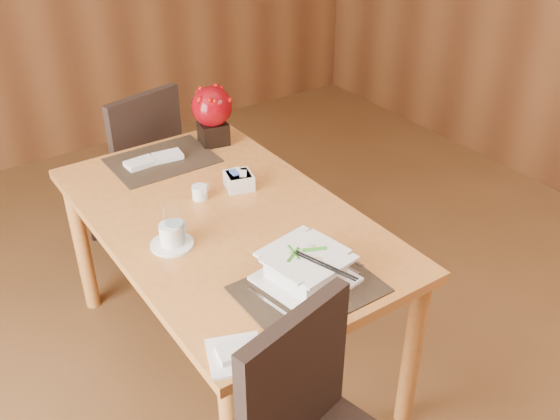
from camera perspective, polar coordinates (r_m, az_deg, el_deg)
dining_table at (r=2.48m, az=-5.03°, el=-2.35°), size 0.90×1.50×0.75m
placemat_near at (r=2.05m, az=2.66°, el=-7.24°), size 0.45×0.33×0.01m
placemat_far at (r=2.86m, az=-10.71°, el=4.50°), size 0.45×0.33×0.01m
soup_setting at (r=2.05m, az=2.37°, el=-5.37°), size 0.32×0.32×0.11m
coffee_cup at (r=2.26m, az=-9.90°, el=-2.42°), size 0.16×0.16×0.09m
water_glass at (r=2.24m, az=-9.66°, el=-1.29°), size 0.09×0.09×0.17m
creamer_jug at (r=2.53m, az=-7.36°, el=1.60°), size 0.10×0.10×0.06m
sugar_caddy at (r=2.59m, az=-3.78°, el=2.69°), size 0.13×0.13×0.07m
berry_decor at (r=2.92m, az=-6.23°, el=8.92°), size 0.19×0.19×0.28m
napkins_far at (r=2.84m, az=-11.27°, el=4.59°), size 0.26×0.10×0.02m
bread_plate at (r=1.83m, az=-4.06°, el=-13.10°), size 0.20×0.20×0.01m
far_chair at (r=3.37m, az=-12.95°, el=4.27°), size 0.52×0.52×0.93m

